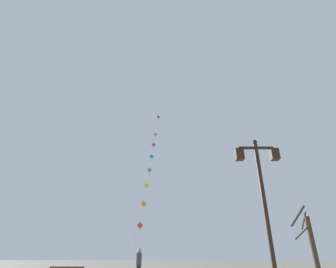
# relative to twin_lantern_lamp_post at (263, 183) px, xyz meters

# --- Properties ---
(twin_lantern_lamp_post) EXTENTS (1.51, 0.28, 5.11)m
(twin_lantern_lamp_post) POSITION_rel_twin_lantern_lamp_post_xyz_m (0.00, 0.00, 0.00)
(twin_lantern_lamp_post) COLOR black
(twin_lantern_lamp_post) RESTS_ON ground_plane
(kite_train) EXTENTS (1.19, 10.21, 16.33)m
(kite_train) POSITION_rel_twin_lantern_lamp_post_xyz_m (-4.68, 13.37, 5.21)
(kite_train) COLOR brown
(kite_train) RESTS_ON ground_plane
(kite_flyer) EXTENTS (0.24, 0.61, 1.71)m
(kite_flyer) POSITION_rel_twin_lantern_lamp_post_xyz_m (-4.66, 6.79, -2.63)
(kite_flyer) COLOR #1E1E2D
(kite_flyer) RESTS_ON ground_plane
(bare_tree) EXTENTS (1.22, 1.02, 4.20)m
(bare_tree) POSITION_rel_twin_lantern_lamp_post_xyz_m (5.31, 7.94, -1.59)
(bare_tree) COLOR #423323
(bare_tree) RESTS_ON ground_plane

